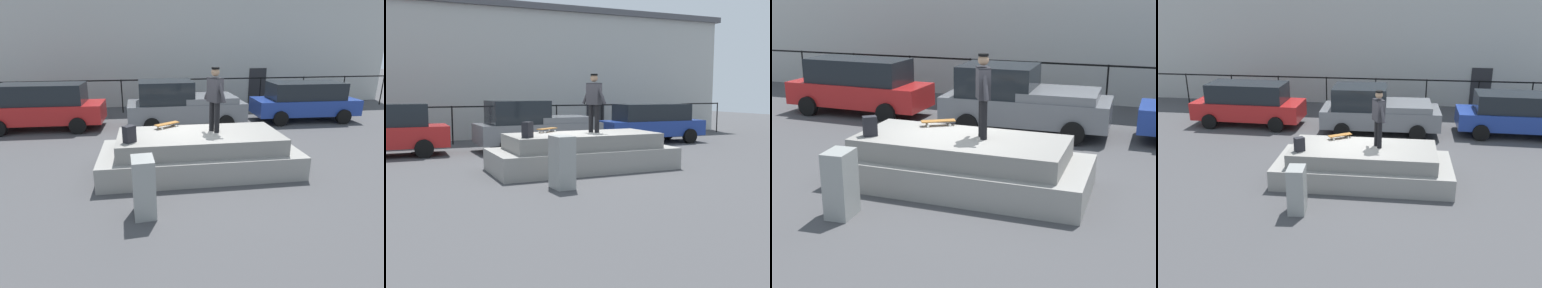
# 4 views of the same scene
# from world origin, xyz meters

# --- Properties ---
(ground_plane) EXTENTS (60.00, 60.00, 0.00)m
(ground_plane) POSITION_xyz_m (0.00, 0.00, 0.00)
(ground_plane) COLOR #424244
(concrete_ledge) EXTENTS (5.33, 2.34, 1.06)m
(concrete_ledge) POSITION_xyz_m (0.16, -0.39, 0.48)
(concrete_ledge) COLOR gray
(concrete_ledge) RESTS_ON ground_plane
(skateboarder) EXTENTS (0.49, 0.80, 1.73)m
(skateboarder) POSITION_xyz_m (0.59, -0.27, 2.06)
(skateboarder) COLOR black
(skateboarder) RESTS_ON concrete_ledge
(skateboard) EXTENTS (0.76, 0.58, 0.12)m
(skateboard) POSITION_xyz_m (-0.67, 0.36, 1.16)
(skateboard) COLOR brown
(skateboard) RESTS_ON concrete_ledge
(backpack) EXTENTS (0.34, 0.33, 0.42)m
(backpack) POSITION_xyz_m (-1.68, -0.92, 1.27)
(backpack) COLOR black
(backpack) RESTS_ON concrete_ledge
(car_grey_pickup_mid) EXTENTS (4.82, 2.24, 1.93)m
(car_grey_pickup_mid) POSITION_xyz_m (0.25, 4.36, 0.95)
(car_grey_pickup_mid) COLOR slate
(car_grey_pickup_mid) RESTS_ON ground_plane
(car_blue_hatchback_far) EXTENTS (4.63, 2.06, 1.72)m
(car_blue_hatchback_far) POSITION_xyz_m (5.83, 4.65, 0.91)
(car_blue_hatchback_far) COLOR navy
(car_blue_hatchback_far) RESTS_ON ground_plane
(utility_box) EXTENTS (0.48, 0.63, 1.25)m
(utility_box) POSITION_xyz_m (-1.36, -2.58, 0.62)
(utility_box) COLOR gray
(utility_box) RESTS_ON ground_plane
(fence_row) EXTENTS (24.06, 0.06, 1.65)m
(fence_row) POSITION_xyz_m (0.00, 7.50, 1.19)
(fence_row) COLOR black
(fence_row) RESTS_ON ground_plane
(warehouse_building) EXTENTS (26.29, 8.58, 6.52)m
(warehouse_building) POSITION_xyz_m (0.00, 13.07, 3.27)
(warehouse_building) COLOR #B2B2AD
(warehouse_building) RESTS_ON ground_plane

